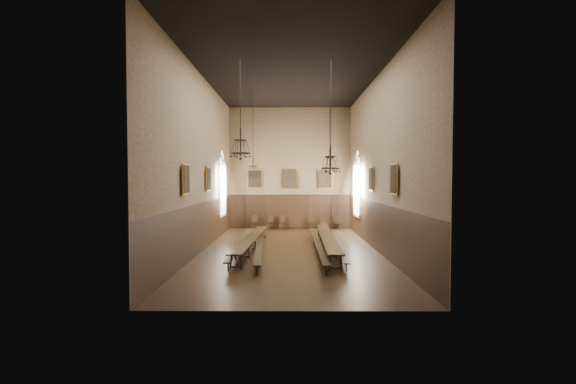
{
  "coord_description": "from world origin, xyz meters",
  "views": [
    {
      "loc": [
        -0.0,
        -19.67,
        3.72
      ],
      "look_at": [
        -0.1,
        1.5,
        2.98
      ],
      "focal_mm": 24.0,
      "sensor_mm": 36.0,
      "label": 1
    }
  ],
  "objects_px": {
    "table_left": "(252,244)",
    "bench_right_inner": "(318,245)",
    "bench_left_inner": "(259,246)",
    "chair_1": "(255,225)",
    "chair_5": "(311,225)",
    "chair_6": "(323,225)",
    "table_right": "(327,243)",
    "chair_2": "(270,225)",
    "chandelier_front_right": "(331,161)",
    "chandelier_back_right": "(330,163)",
    "chandelier_front_left": "(240,147)",
    "chair_3": "(282,225)",
    "chair_7": "(337,225)",
    "bench_left_outer": "(241,245)",
    "bench_right_outer": "(339,246)",
    "chandelier_back_left": "(253,169)"
  },
  "relations": [
    {
      "from": "bench_left_inner",
      "to": "chair_5",
      "type": "xyz_separation_m",
      "value": [
        3.1,
        8.79,
        -0.01
      ]
    },
    {
      "from": "table_right",
      "to": "chair_5",
      "type": "distance_m",
      "value": 8.49
    },
    {
      "from": "table_left",
      "to": "table_right",
      "type": "xyz_separation_m",
      "value": [
        3.91,
        0.09,
        0.03
      ]
    },
    {
      "from": "chair_7",
      "to": "bench_left_outer",
      "type": "bearing_deg",
      "value": -121.09
    },
    {
      "from": "chandelier_back_right",
      "to": "chair_5",
      "type": "bearing_deg",
      "value": 96.13
    },
    {
      "from": "chair_1",
      "to": "chandelier_front_right",
      "type": "xyz_separation_m",
      "value": [
        4.39,
        -10.81,
        4.2
      ]
    },
    {
      "from": "bench_left_outer",
      "to": "chair_2",
      "type": "height_order",
      "value": "chair_2"
    },
    {
      "from": "chair_1",
      "to": "chandelier_front_right",
      "type": "distance_m",
      "value": 12.4
    },
    {
      "from": "chandelier_back_right",
      "to": "chandelier_front_left",
      "type": "height_order",
      "value": "same"
    },
    {
      "from": "bench_left_inner",
      "to": "chandelier_back_right",
      "type": "xyz_separation_m",
      "value": [
        3.8,
        2.25,
        4.32
      ]
    },
    {
      "from": "chair_1",
      "to": "chair_6",
      "type": "bearing_deg",
      "value": -18.0
    },
    {
      "from": "chair_6",
      "to": "chandelier_back_right",
      "type": "xyz_separation_m",
      "value": [
        -0.2,
        -6.55,
        4.36
      ]
    },
    {
      "from": "bench_left_outer",
      "to": "chair_5",
      "type": "relative_size",
      "value": 10.61
    },
    {
      "from": "chair_7",
      "to": "chandelier_back_right",
      "type": "distance_m",
      "value": 7.89
    },
    {
      "from": "chandelier_back_left",
      "to": "chair_7",
      "type": "bearing_deg",
      "value": 45.31
    },
    {
      "from": "chair_1",
      "to": "chair_5",
      "type": "xyz_separation_m",
      "value": [
        4.1,
        0.08,
        -0.01
      ]
    },
    {
      "from": "bench_right_outer",
      "to": "chair_2",
      "type": "distance_m",
      "value": 9.47
    },
    {
      "from": "bench_left_outer",
      "to": "chair_1",
      "type": "height_order",
      "value": "chair_1"
    },
    {
      "from": "table_right",
      "to": "chandelier_front_left",
      "type": "height_order",
      "value": "chandelier_front_left"
    },
    {
      "from": "chair_3",
      "to": "chandelier_front_left",
      "type": "distance_m",
      "value": 12.31
    },
    {
      "from": "chair_3",
      "to": "table_left",
      "type": "bearing_deg",
      "value": -89.68
    },
    {
      "from": "chair_1",
      "to": "chair_2",
      "type": "relative_size",
      "value": 1.0
    },
    {
      "from": "bench_left_inner",
      "to": "chandelier_back_right",
      "type": "height_order",
      "value": "chandelier_back_right"
    },
    {
      "from": "bench_left_inner",
      "to": "chair_7",
      "type": "distance_m",
      "value": 10.05
    },
    {
      "from": "chair_3",
      "to": "bench_left_inner",
      "type": "bearing_deg",
      "value": -86.75
    },
    {
      "from": "chair_3",
      "to": "chandelier_front_right",
      "type": "xyz_separation_m",
      "value": [
        2.43,
        -10.89,
        4.19
      ]
    },
    {
      "from": "bench_left_inner",
      "to": "chair_1",
      "type": "bearing_deg",
      "value": 96.54
    },
    {
      "from": "table_left",
      "to": "table_right",
      "type": "bearing_deg",
      "value": 1.3
    },
    {
      "from": "chair_1",
      "to": "chair_5",
      "type": "relative_size",
      "value": 1.05
    },
    {
      "from": "table_right",
      "to": "table_left",
      "type": "bearing_deg",
      "value": -178.7
    },
    {
      "from": "table_left",
      "to": "table_right",
      "type": "distance_m",
      "value": 3.91
    },
    {
      "from": "bench_left_outer",
      "to": "chandelier_back_right",
      "type": "distance_m",
      "value": 6.71
    },
    {
      "from": "chair_5",
      "to": "chandelier_front_right",
      "type": "bearing_deg",
      "value": -85.94
    },
    {
      "from": "chandelier_front_right",
      "to": "chandelier_front_left",
      "type": "bearing_deg",
      "value": -175.41
    },
    {
      "from": "bench_left_inner",
      "to": "chandelier_back_right",
      "type": "relative_size",
      "value": 2.16
    },
    {
      "from": "chair_1",
      "to": "chair_3",
      "type": "relative_size",
      "value": 0.98
    },
    {
      "from": "chair_2",
      "to": "chandelier_front_right",
      "type": "xyz_separation_m",
      "value": [
        3.29,
        -10.89,
        4.2
      ]
    },
    {
      "from": "chair_1",
      "to": "chair_7",
      "type": "relative_size",
      "value": 1.09
    },
    {
      "from": "chandelier_front_right",
      "to": "chair_3",
      "type": "bearing_deg",
      "value": 102.57
    },
    {
      "from": "bench_right_outer",
      "to": "chair_2",
      "type": "bearing_deg",
      "value": 114.83
    },
    {
      "from": "bench_right_inner",
      "to": "bench_left_inner",
      "type": "bearing_deg",
      "value": -177.38
    },
    {
      "from": "bench_right_inner",
      "to": "chandelier_back_left",
      "type": "distance_m",
      "value": 6.11
    },
    {
      "from": "table_right",
      "to": "chandelier_back_right",
      "type": "relative_size",
      "value": 2.01
    },
    {
      "from": "bench_left_outer",
      "to": "bench_right_outer",
      "type": "bearing_deg",
      "value": -2.34
    },
    {
      "from": "bench_left_outer",
      "to": "chair_5",
      "type": "bearing_deg",
      "value": 64.08
    },
    {
      "from": "bench_left_inner",
      "to": "chair_3",
      "type": "xyz_separation_m",
      "value": [
        0.97,
        8.79,
        0.01
      ]
    },
    {
      "from": "table_left",
      "to": "bench_right_inner",
      "type": "relative_size",
      "value": 0.85
    },
    {
      "from": "bench_left_outer",
      "to": "chandelier_front_right",
      "type": "distance_m",
      "value": 6.57
    },
    {
      "from": "bench_left_outer",
      "to": "chair_5",
      "type": "distance_m",
      "value": 9.32
    },
    {
      "from": "bench_left_outer",
      "to": "table_right",
      "type": "bearing_deg",
      "value": -1.23
    }
  ]
}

